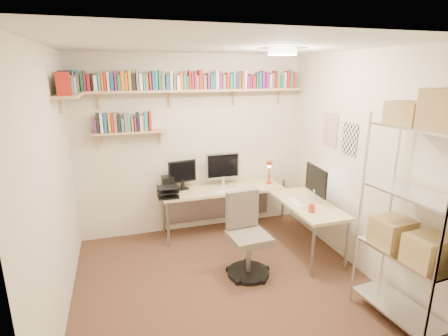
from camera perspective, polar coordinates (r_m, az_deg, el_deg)
The scene contains 6 objects.
ground at distance 4.10m, azimuth -0.02°, elevation -18.02°, with size 3.20×3.20×0.00m, color #41261C.
room_shell at distance 3.50m, azimuth 0.05°, elevation 3.66°, with size 3.24×3.04×2.52m.
wall_shelves at distance 4.61m, azimuth -10.14°, elevation 12.28°, with size 3.12×1.09×0.80m.
corner_desk at distance 4.79m, azimuth 1.90°, elevation -4.09°, with size 2.05×1.73×1.16m.
office_chair at distance 4.07m, azimuth 3.75°, elevation -11.73°, with size 0.51×0.51×0.96m.
wire_rack at distance 3.33m, azimuth 29.43°, elevation -2.85°, with size 0.48×0.87×2.15m.
Camera 1 is at (-1.01, -3.27, 2.27)m, focal length 28.00 mm.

